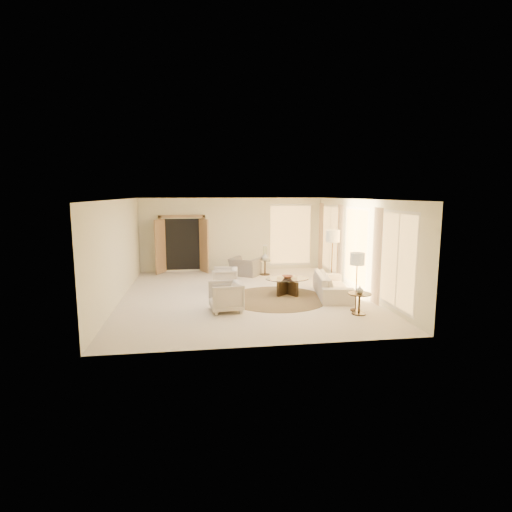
{
  "coord_description": "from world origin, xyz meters",
  "views": [
    {
      "loc": [
        -1.33,
        -11.34,
        2.96
      ],
      "look_at": [
        0.4,
        0.4,
        1.1
      ],
      "focal_mm": 28.0,
      "sensor_mm": 36.0,
      "label": 1
    }
  ],
  "objects": [
    {
      "name": "end_vase",
      "position": [
        2.59,
        -2.26,
        0.63
      ],
      "size": [
        0.23,
        0.23,
        0.19
      ],
      "primitive_type": "imported",
      "rotation": [
        0.0,
        0.0,
        -0.3
      ],
      "color": "silver",
      "rests_on": "end_table"
    },
    {
      "name": "floor_lamp_near",
      "position": [
        2.89,
        0.7,
        1.55
      ],
      "size": [
        0.44,
        0.44,
        1.82
      ],
      "rotation": [
        0.0,
        0.0,
        0.27
      ],
      "color": "#312319",
      "rests_on": "room"
    },
    {
      "name": "side_table",
      "position": [
        1.1,
        2.88,
        0.33
      ],
      "size": [
        0.47,
        0.47,
        0.55
      ],
      "rotation": [
        0.0,
        0.0,
        0.24
      ],
      "color": "#312319",
      "rests_on": "room"
    },
    {
      "name": "curtains_right",
      "position": [
        3.4,
        1.0,
        1.3
      ],
      "size": [
        0.06,
        5.2,
        2.6
      ],
      "primitive_type": null,
      "color": "tan",
      "rests_on": "room"
    },
    {
      "name": "accent_chair",
      "position": [
        0.36,
        2.86,
        0.44
      ],
      "size": [
        1.19,
        1.09,
        0.87
      ],
      "primitive_type": "imported",
      "rotation": [
        0.0,
        0.0,
        2.56
      ],
      "color": "gray",
      "rests_on": "room"
    },
    {
      "name": "floor_lamp_far",
      "position": [
        2.62,
        -1.96,
        1.27
      ],
      "size": [
        0.36,
        0.36,
        1.5
      ],
      "rotation": [
        0.0,
        0.0,
        -0.3
      ],
      "color": "#312319",
      "rests_on": "room"
    },
    {
      "name": "sofa",
      "position": [
        2.53,
        -0.43,
        0.33
      ],
      "size": [
        1.23,
        2.35,
        0.65
      ],
      "primitive_type": "imported",
      "rotation": [
        0.0,
        0.0,
        1.4
      ],
      "color": "beige",
      "rests_on": "room"
    },
    {
      "name": "side_vase",
      "position": [
        1.1,
        2.88,
        0.68
      ],
      "size": [
        0.33,
        0.33,
        0.27
      ],
      "primitive_type": "imported",
      "rotation": [
        0.0,
        0.0,
        -0.31
      ],
      "color": "silver",
      "rests_on": "side_table"
    },
    {
      "name": "armchair_left",
      "position": [
        -0.51,
        0.77,
        0.38
      ],
      "size": [
        0.77,
        0.81,
        0.76
      ],
      "primitive_type": "imported",
      "rotation": [
        0.0,
        0.0,
        -1.69
      ],
      "color": "beige",
      "rests_on": "room"
    },
    {
      "name": "window_back_corner",
      "position": [
        2.3,
        3.95,
        1.35
      ],
      "size": [
        1.7,
        0.1,
        2.4
      ],
      "primitive_type": null,
      "color": "#FCC265",
      "rests_on": "room"
    },
    {
      "name": "windows_right",
      "position": [
        3.45,
        0.1,
        1.35
      ],
      "size": [
        0.1,
        6.4,
        2.4
      ],
      "primitive_type": null,
      "color": "#FCC265",
      "rests_on": "room"
    },
    {
      "name": "end_table",
      "position": [
        2.59,
        -2.26,
        0.37
      ],
      "size": [
        0.57,
        0.57,
        0.53
      ],
      "rotation": [
        0.0,
        0.0,
        0.15
      ],
      "color": "black",
      "rests_on": "room"
    },
    {
      "name": "french_doors",
      "position": [
        -1.9,
        3.82,
        1.07
      ],
      "size": [
        1.95,
        0.66,
        2.16
      ],
      "color": "#A37E54",
      "rests_on": "room"
    },
    {
      "name": "bowl",
      "position": [
        1.28,
        -0.02,
        0.52
      ],
      "size": [
        0.34,
        0.34,
        0.08
      ],
      "primitive_type": "imported",
      "rotation": [
        0.0,
        0.0,
        -0.07
      ],
      "color": "brown",
      "rests_on": "coffee_table"
    },
    {
      "name": "area_rug",
      "position": [
        0.86,
        -0.49,
        0.01
      ],
      "size": [
        3.42,
        3.42,
        0.01
      ],
      "primitive_type": "cylinder",
      "rotation": [
        0.0,
        0.0,
        0.22
      ],
      "color": "#3B2C1A",
      "rests_on": "room"
    },
    {
      "name": "coffee_table",
      "position": [
        1.28,
        -0.02,
        0.3
      ],
      "size": [
        1.54,
        1.54,
        0.48
      ],
      "rotation": [
        0.0,
        0.0,
        -0.2
      ],
      "color": "black",
      "rests_on": "room"
    },
    {
      "name": "armchair_right",
      "position": [
        -0.65,
        -1.49,
        0.41
      ],
      "size": [
        0.82,
        0.87,
        0.82
      ],
      "primitive_type": "imported",
      "rotation": [
        0.0,
        0.0,
        -1.47
      ],
      "color": "beige",
      "rests_on": "room"
    },
    {
      "name": "room",
      "position": [
        0.0,
        0.0,
        1.4
      ],
      "size": [
        7.04,
        8.04,
        2.83
      ],
      "color": "silver",
      "rests_on": "ground"
    }
  ]
}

